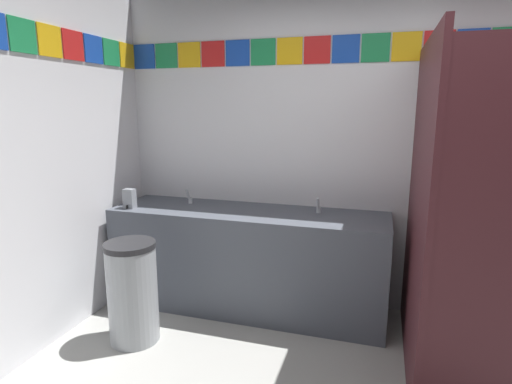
% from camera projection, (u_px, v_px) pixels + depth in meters
% --- Properties ---
extents(wall_back, '(4.38, 0.09, 2.64)m').
position_uv_depth(wall_back, '(384.00, 150.00, 3.27)').
color(wall_back, silver).
rests_on(wall_back, ground_plane).
extents(vanity_counter, '(2.23, 0.62, 0.83)m').
position_uv_depth(vanity_counter, '(248.00, 259.00, 3.42)').
color(vanity_counter, '#4C515B').
rests_on(vanity_counter, ground_plane).
extents(faucet_left, '(0.04, 0.10, 0.14)m').
position_uv_depth(faucet_left, '(189.00, 198.00, 3.57)').
color(faucet_left, silver).
rests_on(faucet_left, vanity_counter).
extents(faucet_right, '(0.04, 0.10, 0.14)m').
position_uv_depth(faucet_right, '(318.00, 207.00, 3.25)').
color(faucet_right, silver).
rests_on(faucet_right, vanity_counter).
extents(soap_dispenser, '(0.09, 0.09, 0.16)m').
position_uv_depth(soap_dispenser, '(130.00, 199.00, 3.42)').
color(soap_dispenser, gray).
rests_on(soap_dispenser, vanity_counter).
extents(stall_divider, '(0.92, 1.35, 2.06)m').
position_uv_depth(stall_divider, '(455.00, 222.00, 2.31)').
color(stall_divider, '#471E23').
rests_on(stall_divider, ground_plane).
extents(toilet, '(0.39, 0.49, 0.74)m').
position_uv_depth(toilet, '(505.00, 307.00, 2.84)').
color(toilet, white).
rests_on(toilet, ground_plane).
extents(trash_bin, '(0.36, 0.36, 0.74)m').
position_uv_depth(trash_bin, '(133.00, 292.00, 2.94)').
color(trash_bin, '#999EA3').
rests_on(trash_bin, ground_plane).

